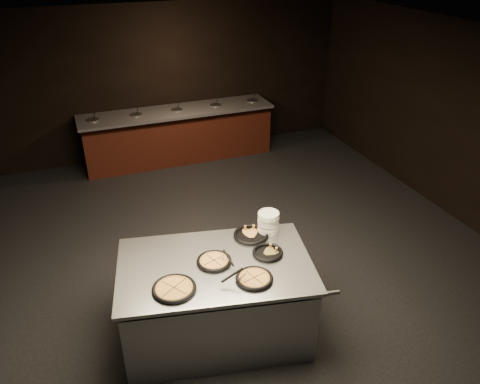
{
  "coord_description": "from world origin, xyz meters",
  "views": [
    {
      "loc": [
        -1.95,
        -4.84,
        3.94
      ],
      "look_at": [
        0.03,
        0.3,
        0.9
      ],
      "focal_mm": 35.0,
      "sensor_mm": 36.0,
      "label": 1
    }
  ],
  "objects_px": {
    "pan_cheese_whole": "(214,261)",
    "pan_veggie_whole": "(174,288)",
    "serving_counter": "(216,301)",
    "plate_stack": "(268,222)"
  },
  "relations": [
    {
      "from": "pan_cheese_whole",
      "to": "pan_veggie_whole",
      "type": "bearing_deg",
      "value": -151.3
    },
    {
      "from": "serving_counter",
      "to": "plate_stack",
      "type": "xyz_separation_m",
      "value": [
        0.76,
        0.37,
        0.62
      ]
    },
    {
      "from": "plate_stack",
      "to": "pan_cheese_whole",
      "type": "distance_m",
      "value": 0.84
    },
    {
      "from": "serving_counter",
      "to": "pan_veggie_whole",
      "type": "relative_size",
      "value": 5.16
    },
    {
      "from": "plate_stack",
      "to": "pan_veggie_whole",
      "type": "height_order",
      "value": "plate_stack"
    },
    {
      "from": "serving_counter",
      "to": "pan_cheese_whole",
      "type": "height_order",
      "value": "pan_cheese_whole"
    },
    {
      "from": "serving_counter",
      "to": "pan_cheese_whole",
      "type": "distance_m",
      "value": 0.52
    },
    {
      "from": "plate_stack",
      "to": "pan_cheese_whole",
      "type": "bearing_deg",
      "value": -156.27
    },
    {
      "from": "plate_stack",
      "to": "pan_veggie_whole",
      "type": "distance_m",
      "value": 1.4
    },
    {
      "from": "pan_veggie_whole",
      "to": "serving_counter",
      "type": "bearing_deg",
      "value": 25.74
    }
  ]
}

